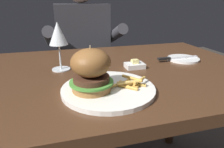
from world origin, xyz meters
The scene contains 9 objects.
dining_table centered at (0.00, 0.00, 0.64)m, with size 1.23×0.80×0.74m.
main_plate centered at (-0.05, -0.20, 0.75)m, with size 0.29×0.29×0.01m, color white.
burger_sandwich centered at (-0.10, -0.20, 0.82)m, with size 0.13×0.13×0.13m.
fries_pile centered at (0.01, -0.21, 0.77)m, with size 0.13×0.09×0.03m.
wine_glass centered at (-0.18, 0.05, 0.88)m, with size 0.07×0.07×0.19m.
bread_plate centered at (0.37, 0.04, 0.74)m, with size 0.14×0.14×0.01m, color white.
table_knife centered at (0.32, 0.04, 0.75)m, with size 0.21×0.02×0.01m.
butter_dish centered at (0.11, -0.01, 0.75)m, with size 0.08×0.06×0.04m.
diner_person centered at (-0.01, 0.68, 0.56)m, with size 0.51×0.36×1.18m.
Camera 1 is at (-0.19, -0.74, 1.01)m, focal length 32.00 mm.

